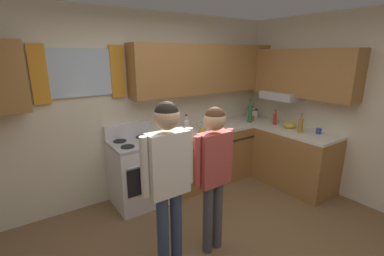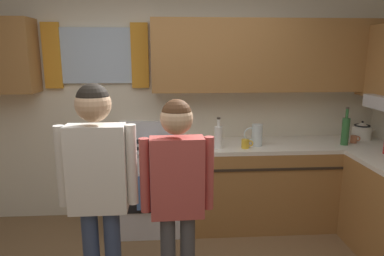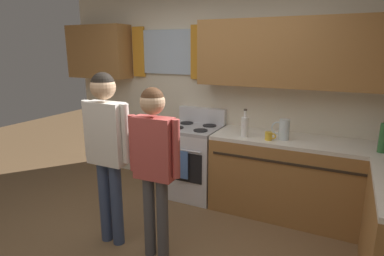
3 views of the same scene
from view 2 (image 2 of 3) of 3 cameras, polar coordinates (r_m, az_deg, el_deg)
name	(u,v)px [view 2 (image 2 of 3)]	position (r m, az deg, el deg)	size (l,w,h in m)	color
back_wall_unit	(181,84)	(3.74, -1.89, 7.30)	(4.60, 0.42, 2.60)	beige
kitchen_counter_run	(320,194)	(3.74, 20.46, -10.18)	(2.21, 1.80, 0.90)	#9E6B38
stove_oven	(149,185)	(3.72, -7.11, -9.29)	(0.65, 0.67, 1.10)	silver
bottle_milk_white	(218,137)	(3.43, 4.38, -1.44)	(0.08, 0.08, 0.31)	white
bottle_wine_green	(345,131)	(3.88, 24.03, -0.38)	(0.08, 0.08, 0.39)	#2D6633
cup_terracotta	(354,139)	(4.04, 25.22, -1.67)	(0.11, 0.07, 0.08)	#B76642
mug_mustard_yellow	(246,144)	(3.48, 8.88, -2.60)	(0.12, 0.08, 0.09)	gold
stovetop_kettle	(362,131)	(4.22, 26.27, -0.42)	(0.27, 0.20, 0.21)	silver
water_pitcher	(256,135)	(3.59, 10.58, -1.13)	(0.19, 0.11, 0.22)	silver
adult_left	(98,178)	(2.33, -15.32, -7.98)	(0.51, 0.22, 1.66)	#38476B
adult_in_plaid	(177,186)	(2.30, -2.45, -9.52)	(0.49, 0.21, 1.55)	#4C4C51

